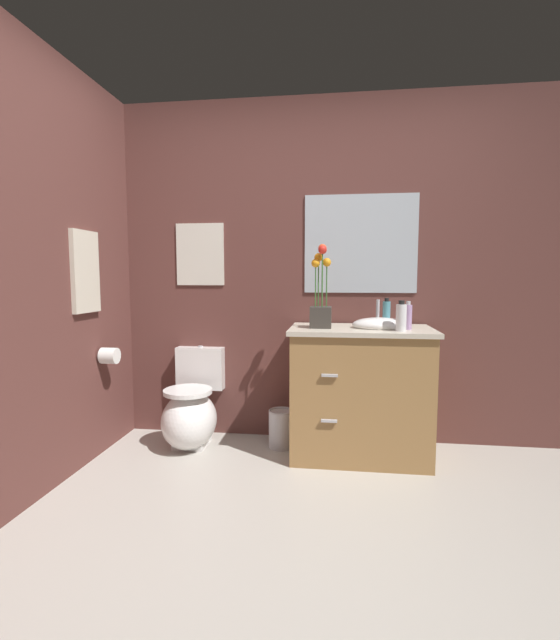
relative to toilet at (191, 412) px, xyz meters
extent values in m
plane|color=#B2ADA3|center=(0.87, -1.30, -0.24)|extent=(9.62, 9.62, 0.00)
cube|color=brown|center=(1.07, 0.30, 1.01)|extent=(4.49, 0.05, 2.50)
cube|color=brown|center=(-0.60, -0.83, 1.01)|extent=(0.05, 4.40, 2.50)
ellipsoid|color=white|center=(0.00, -0.05, -0.04)|extent=(0.38, 0.48, 0.40)
cube|color=white|center=(0.00, 0.00, -0.15)|extent=(0.22, 0.26, 0.18)
cube|color=white|center=(0.00, 0.24, 0.28)|extent=(0.36, 0.13, 0.32)
cylinder|color=white|center=(0.00, -0.07, 0.17)|extent=(0.34, 0.34, 0.03)
cylinder|color=#B7B7BC|center=(0.00, 0.24, 0.44)|extent=(0.04, 0.04, 0.02)
cube|color=#9E7242|center=(1.19, -0.03, 0.18)|extent=(0.90, 0.52, 0.85)
cube|color=beige|center=(1.19, -0.03, 0.62)|extent=(0.94, 0.56, 0.03)
ellipsoid|color=white|center=(1.31, -0.03, 0.65)|extent=(0.36, 0.26, 0.10)
cylinder|color=#B7B7BC|center=(1.31, 0.13, 0.72)|extent=(0.02, 0.02, 0.18)
cube|color=#B7B7BC|center=(0.99, -0.30, 0.37)|extent=(0.10, 0.02, 0.02)
cube|color=#B7B7BC|center=(0.99, -0.30, 0.08)|extent=(0.10, 0.02, 0.02)
cube|color=#38332D|center=(0.92, -0.06, 0.70)|extent=(0.14, 0.14, 0.14)
cylinder|color=#386B2D|center=(0.96, -0.07, 0.92)|extent=(0.01, 0.01, 0.29)
sphere|color=orange|center=(0.96, -0.07, 1.07)|extent=(0.06, 0.06, 0.06)
cylinder|color=#386B2D|center=(0.93, -0.04, 0.97)|extent=(0.01, 0.01, 0.38)
sphere|color=#EA4C23|center=(0.93, -0.04, 1.16)|extent=(0.06, 0.06, 0.06)
cylinder|color=#386B2D|center=(0.91, -0.04, 0.94)|extent=(0.01, 0.01, 0.32)
sphere|color=orange|center=(0.91, -0.04, 1.10)|extent=(0.06, 0.06, 0.06)
cylinder|color=#386B2D|center=(0.89, -0.08, 0.92)|extent=(0.01, 0.01, 0.29)
sphere|color=orange|center=(0.89, -0.08, 1.06)|extent=(0.06, 0.06, 0.06)
cylinder|color=#386B2D|center=(0.93, -0.10, 0.96)|extent=(0.01, 0.01, 0.37)
sphere|color=red|center=(0.93, -0.10, 1.15)|extent=(0.06, 0.06, 0.06)
cylinder|color=teal|center=(1.36, 0.02, 0.72)|extent=(0.05, 0.05, 0.17)
cylinder|color=black|center=(1.36, 0.02, 0.82)|extent=(0.03, 0.03, 0.02)
cylinder|color=#B28CBF|center=(1.48, -0.09, 0.71)|extent=(0.05, 0.05, 0.16)
cylinder|color=#B7B7BC|center=(1.48, -0.09, 0.81)|extent=(0.03, 0.03, 0.02)
cylinder|color=white|center=(1.43, -0.19, 0.72)|extent=(0.07, 0.07, 0.17)
cylinder|color=black|center=(1.43, -0.19, 0.82)|extent=(0.04, 0.04, 0.02)
cylinder|color=#B7B7BC|center=(0.65, 0.05, -0.11)|extent=(0.18, 0.18, 0.26)
torus|color=#B7B7BC|center=(0.65, 0.05, 0.02)|extent=(0.18, 0.18, 0.01)
cube|color=silver|center=(0.00, 0.27, 1.14)|extent=(0.37, 0.01, 0.46)
cube|color=#B2BCC6|center=(1.19, 0.27, 1.21)|extent=(0.80, 0.01, 0.70)
cube|color=beige|center=(-0.56, -0.35, 1.00)|extent=(0.03, 0.28, 0.52)
cylinder|color=white|center=(-0.50, -0.20, 0.44)|extent=(0.11, 0.11, 0.11)
camera|label=1|loc=(1.04, -3.00, 0.98)|focal=24.89mm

